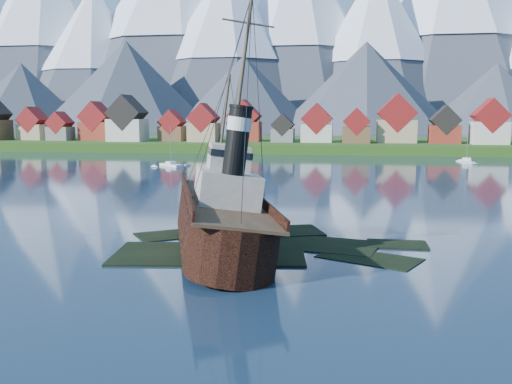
# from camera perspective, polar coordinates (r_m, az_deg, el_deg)

# --- Properties ---
(ground) EXTENTS (1400.00, 1400.00, 0.00)m
(ground) POSITION_cam_1_polar(r_m,az_deg,el_deg) (56.03, -1.20, -5.90)
(ground) COLOR #16293F
(ground) RESTS_ON ground
(shoal) EXTENTS (31.71, 21.24, 1.14)m
(shoal) POSITION_cam_1_polar(r_m,az_deg,el_deg) (57.89, 0.94, -5.80)
(shoal) COLOR black
(shoal) RESTS_ON ground
(shore_bank) EXTENTS (600.00, 80.00, 3.20)m
(shore_bank) POSITION_cam_1_polar(r_m,az_deg,el_deg) (224.10, 6.83, 4.42)
(shore_bank) COLOR #1C4313
(shore_bank) RESTS_ON ground
(seawall) EXTENTS (600.00, 2.50, 2.00)m
(seawall) POSITION_cam_1_polar(r_m,az_deg,el_deg) (186.23, 6.30, 3.73)
(seawall) COLOR #3F3D38
(seawall) RESTS_ON ground
(town) EXTENTS (250.96, 16.69, 17.30)m
(town) POSITION_cam_1_polar(r_m,az_deg,el_deg) (210.19, -2.47, 6.69)
(town) COLOR maroon
(town) RESTS_ON ground
(mountains) EXTENTS (965.00, 340.00, 205.00)m
(mountains) POSITION_cam_1_polar(r_m,az_deg,el_deg) (540.22, 8.48, 15.89)
(mountains) COLOR #2D333D
(mountains) RESTS_ON ground
(tugboat_wreck) EXTENTS (7.52, 32.42, 25.69)m
(tugboat_wreck) POSITION_cam_1_polar(r_m,az_deg,el_deg) (58.18, -3.56, -2.16)
(tugboat_wreck) COLOR black
(tugboat_wreck) RESTS_ON ground
(sailboat_c) EXTENTS (7.48, 6.87, 10.49)m
(sailboat_c) POSITION_cam_1_polar(r_m,az_deg,el_deg) (145.74, -8.49, 2.64)
(sailboat_c) COLOR white
(sailboat_c) RESTS_ON ground
(sailboat_e) EXTENTS (4.06, 10.05, 11.34)m
(sailboat_e) POSITION_cam_1_polar(r_m,az_deg,el_deg) (165.37, 20.31, 2.85)
(sailboat_e) COLOR white
(sailboat_e) RESTS_ON ground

